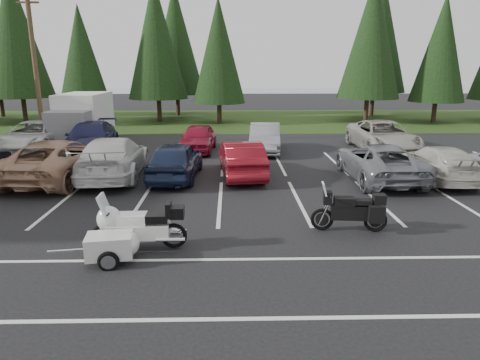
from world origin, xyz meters
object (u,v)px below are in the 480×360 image
object	(u,v)px
car_near_4	(175,160)
cargo_trailer	(110,249)
car_far_4	(383,136)
utility_pole	(35,62)
car_near_2	(59,160)
car_near_7	(438,163)
car_far_0	(35,136)
adventure_motorcycle	(350,207)
touring_motorcycle	(138,221)
car_near_3	(113,157)
box_truck	(80,119)
car_far_1	(91,138)
car_far_3	(265,138)
car_near_6	(378,162)
car_far_2	(198,138)
car_near_5	(242,159)

from	to	relation	value
car_near_4	cargo_trailer	world-z (taller)	car_near_4
car_far_4	car_near_4	bearing A→B (deg)	-152.54
utility_pole	car_near_2	size ratio (longest dim) A/B	1.52
utility_pole	car_near_7	bearing A→B (deg)	-23.01
car_far_0	adventure_motorcycle	world-z (taller)	car_far_0
car_near_2	touring_motorcycle	world-z (taller)	car_near_2
car_near_3	car_near_4	xyz separation A→B (m)	(2.60, -0.29, -0.06)
cargo_trailer	box_truck	bearing A→B (deg)	102.20
car_far_1	utility_pole	bearing A→B (deg)	140.18
car_near_2	car_far_0	xyz separation A→B (m)	(-3.73, 6.32, -0.03)
utility_pole	car_far_3	size ratio (longest dim) A/B	1.99
box_truck	cargo_trailer	xyz separation A→B (m)	(6.03, -16.08, -1.10)
car_far_0	touring_motorcycle	distance (m)	15.72
car_near_4	car_near_2	bearing A→B (deg)	3.71
car_near_6	car_far_2	distance (m)	9.90
box_truck	cargo_trailer	distance (m)	17.21
car_far_4	car_far_0	bearing A→B (deg)	177.23
car_near_3	adventure_motorcycle	bearing A→B (deg)	138.79
car_near_3	touring_motorcycle	xyz separation A→B (m)	(2.53, -7.31, -0.10)
car_far_3	cargo_trailer	size ratio (longest dim) A/B	2.95
car_far_1	car_near_6	bearing A→B (deg)	-28.60
car_near_6	car_near_7	size ratio (longest dim) A/B	1.12
utility_pole	car_near_4	size ratio (longest dim) A/B	1.98
touring_motorcycle	car_near_2	bearing A→B (deg)	122.64
car_near_4	car_far_3	world-z (taller)	car_near_4
car_far_2	utility_pole	bearing A→B (deg)	171.87
box_truck	car_near_5	world-z (taller)	box_truck
car_near_4	car_near_3	bearing A→B (deg)	-3.12
adventure_motorcycle	touring_motorcycle	bearing A→B (deg)	-163.39
car_far_0	cargo_trailer	xyz separation A→B (m)	(7.85, -14.08, -0.44)
car_near_4	car_far_1	bearing A→B (deg)	-43.10
car_near_7	car_near_6	bearing A→B (deg)	0.13
car_near_5	car_near_7	xyz separation A→B (m)	(7.97, -0.74, -0.06)
utility_pole	car_far_4	world-z (taller)	utility_pole
utility_pole	car_far_2	world-z (taller)	utility_pole
car_far_0	touring_motorcycle	size ratio (longest dim) A/B	2.16
car_near_3	car_far_3	distance (m)	8.57
touring_motorcycle	utility_pole	bearing A→B (deg)	119.05
car_far_4	cargo_trailer	distance (m)	17.51
car_near_2	car_far_2	xyz separation A→B (m)	(5.20, 5.86, -0.10)
touring_motorcycle	adventure_motorcycle	xyz separation A→B (m)	(5.61, 1.08, -0.02)
cargo_trailer	utility_pole	bearing A→B (deg)	108.91
cargo_trailer	car_near_5	bearing A→B (deg)	59.53
car_near_7	car_far_3	world-z (taller)	car_far_3
car_near_6	utility_pole	bearing A→B (deg)	-26.38
car_far_4	cargo_trailer	bearing A→B (deg)	-130.51
utility_pole	car_near_6	bearing A→B (deg)	-25.73
car_far_3	utility_pole	bearing A→B (deg)	175.29
car_near_5	car_far_1	world-z (taller)	car_far_1
car_far_4	touring_motorcycle	xyz separation A→B (m)	(-10.60, -12.74, -0.07)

